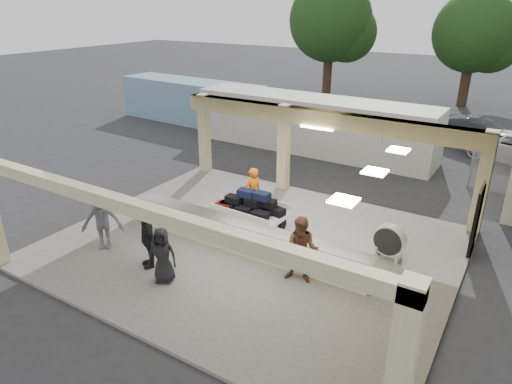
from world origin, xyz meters
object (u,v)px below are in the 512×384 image
Objects in this scene: container_white at (312,124)px; container_blue at (192,102)px; car_dark at (475,133)px; baggage_handler at (253,193)px; passenger_c at (102,220)px; luggage_cart at (250,208)px; baggage_counter at (244,238)px; passenger_a at (302,250)px; passenger_d at (162,255)px; drum_fan at (390,240)px; passenger_b at (148,238)px.

container_white reaches higher than container_blue.
baggage_handler is at bearing 175.12° from car_dark.
baggage_handler is at bearing 19.11° from passenger_c.
container_blue is at bearing 139.13° from luggage_cart.
luggage_cart is 0.80m from baggage_handler.
baggage_counter is 4.26× the size of passenger_a.
container_white is at bearing 104.89° from baggage_counter.
baggage_handler is 0.98× the size of passenger_c.
baggage_counter is 16.27m from car_dark.
baggage_counter is 5.09× the size of passenger_d.
baggage_handler is 0.98× the size of passenger_a.
passenger_d is (-4.88, -4.48, 0.23)m from drum_fan.
baggage_counter is 3.40× the size of luggage_cart.
baggage_counter is at bearing 51.18° from baggage_handler.
car_dark is 0.47× the size of container_blue.
drum_fan reaches higher than baggage_counter.
luggage_cart is 1.25× the size of passenger_a.
container_white reaches higher than passenger_c.
passenger_a is 19.03m from container_blue.
passenger_b is at bearing -138.24° from drum_fan.
baggage_handler is 14.85m from container_blue.
container_blue reaches higher than passenger_d.
car_dark is at bearing 14.96° from container_blue.
passenger_c is 19.55m from car_dark.
baggage_counter is 4.37m from passenger_c.
passenger_c is (-1.90, 0.00, 0.07)m from passenger_b.
luggage_cart is at bearing 11.07° from passenger_c.
car_dark reaches higher than drum_fan.
passenger_c is (-6.00, -1.60, 0.00)m from passenger_a.
baggage_handler reaches higher than passenger_b.
luggage_cart is 4.74m from passenger_c.
passenger_c is (-3.11, -3.57, 0.23)m from luggage_cart.
luggage_cart is 0.19× the size of container_white.
baggage_handler is 1.06× the size of passenger_b.
passenger_b is 17.52m from container_blue.
container_white reaches higher than baggage_handler.
passenger_d is at bearing -160.91° from passenger_a.
car_dark is 0.37× the size of container_white.
passenger_b reaches higher than drum_fan.
passenger_a is 12.43m from container_white.
container_white reaches higher than passenger_b.
baggage_handler is 0.40× the size of car_dark.
drum_fan is at bearing 18.89° from passenger_d.
drum_fan is at bearing 27.33° from baggage_counter.
passenger_b is at bearing -37.91° from passenger_c.
luggage_cart is at bearing 133.21° from passenger_a.
baggage_handler is (-1.03, 2.16, 0.46)m from baggage_counter.
passenger_c is at bearing -92.91° from container_white.
passenger_a is at bearing 56.09° from passenger_b.
passenger_d is 0.13× the size of container_white.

